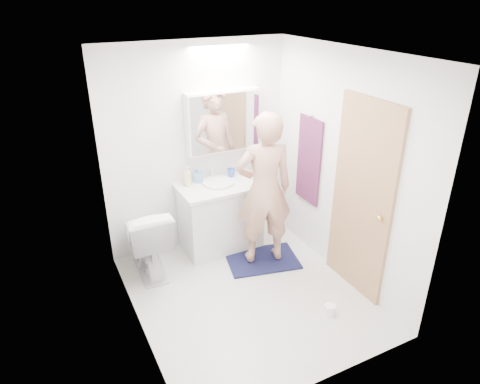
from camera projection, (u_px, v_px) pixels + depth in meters
floor at (247, 293)px, 4.49m from camera, size 2.50×2.50×0.00m
ceiling at (249, 53)px, 3.46m from camera, size 2.50×2.50×0.00m
wall_back at (197, 148)px, 4.99m from camera, size 2.50×0.00×2.50m
wall_front at (332, 257)px, 2.97m from camera, size 2.50×0.00×2.50m
wall_left at (128, 214)px, 3.53m from camera, size 0.00×2.50×2.50m
wall_right at (342, 168)px, 4.43m from camera, size 0.00×2.50×2.50m
vanity_cabinet at (220, 218)px, 5.16m from camera, size 0.90×0.55×0.78m
countertop at (219, 186)px, 4.98m from camera, size 0.95×0.58×0.04m
sink_basin at (218, 183)px, 4.99m from camera, size 0.36×0.36×0.03m
faucet at (211, 172)px, 5.12m from camera, size 0.02×0.02×0.16m
medicine_cabinet at (223, 121)px, 4.92m from camera, size 0.88×0.14×0.70m
mirror_panel at (226, 123)px, 4.86m from camera, size 0.84×0.01×0.66m
toilet at (146, 239)px, 4.68m from camera, size 0.48×0.81×0.82m
bath_rug at (262, 260)px, 5.03m from camera, size 0.90×0.72×0.02m
person at (264, 190)px, 4.64m from camera, size 0.70×0.54×1.72m
door at (362, 200)px, 4.22m from camera, size 0.04×0.80×2.00m
door_knob at (380, 218)px, 3.98m from camera, size 0.06×0.06×0.06m
towel at (309, 161)px, 4.90m from camera, size 0.02×0.42×1.00m
towel_hook at (311, 116)px, 4.68m from camera, size 0.07×0.02×0.02m
soap_bottle_a at (187, 176)px, 4.91m from camera, size 0.12×0.12×0.23m
soap_bottle_b at (198, 175)px, 5.01m from camera, size 0.12×0.12×0.19m
toothbrush_cup at (231, 173)px, 5.18m from camera, size 0.10×0.10×0.10m
toilet_paper_roll at (329, 310)px, 4.19m from camera, size 0.11×0.11×0.10m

